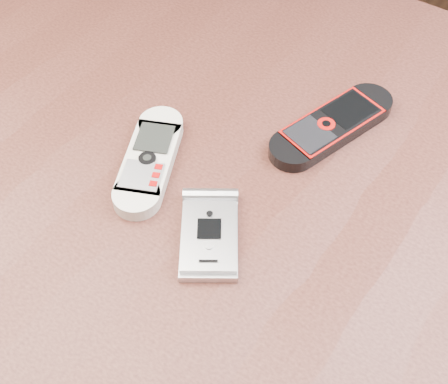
# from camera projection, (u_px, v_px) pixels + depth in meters

# --- Properties ---
(table) EXTENTS (1.20, 0.80, 0.75)m
(table) POSITION_uv_depth(u_px,v_px,m) (220.00, 257.00, 0.67)
(table) COLOR black
(table) RESTS_ON ground
(nokia_white) EXTENTS (0.10, 0.15, 0.02)m
(nokia_white) POSITION_uv_depth(u_px,v_px,m) (149.00, 160.00, 0.61)
(nokia_white) COLOR beige
(nokia_white) RESTS_ON table
(nokia_black_red) EXTENTS (0.09, 0.16, 0.02)m
(nokia_black_red) POSITION_uv_depth(u_px,v_px,m) (332.00, 125.00, 0.64)
(nokia_black_red) COLOR black
(nokia_black_red) RESTS_ON table
(motorola_razr) EXTENTS (0.10, 0.11, 0.02)m
(motorola_razr) POSITION_uv_depth(u_px,v_px,m) (209.00, 235.00, 0.55)
(motorola_razr) COLOR silver
(motorola_razr) RESTS_ON table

